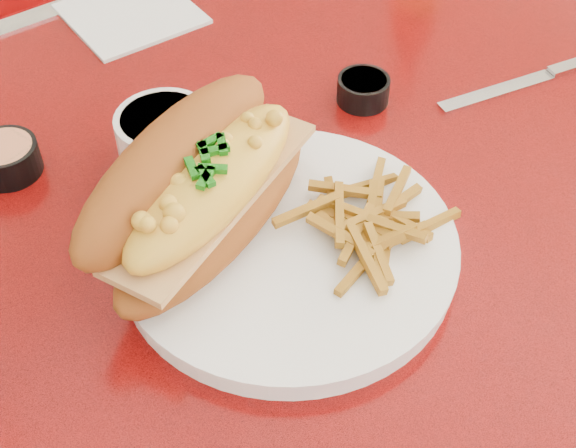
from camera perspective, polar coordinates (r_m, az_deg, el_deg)
diner_table at (r=0.88m, az=3.53°, el=-3.05°), size 1.23×0.83×0.77m
booth_bench_far at (r=1.63m, az=-15.49°, el=7.16°), size 1.20×0.51×0.90m
dinner_plate at (r=0.66m, az=-0.00°, el=-1.71°), size 0.30×0.30×0.02m
mac_hoagie at (r=0.64m, az=-6.27°, el=2.68°), size 0.27×0.21×0.11m
fries_pile at (r=0.66m, az=5.84°, el=0.55°), size 0.10×0.09×0.03m
fork at (r=0.72m, az=-0.59°, el=3.68°), size 0.04×0.13×0.00m
gravy_ramekin at (r=0.75m, az=-8.72°, el=6.15°), size 0.11×0.11×0.05m
sauce_cup_left at (r=0.78m, az=-19.41°, el=4.50°), size 0.07×0.07×0.03m
sauce_cup_right at (r=0.82m, az=5.38°, el=9.55°), size 0.07×0.07×0.03m
knife at (r=0.90m, az=17.64°, el=9.99°), size 0.21×0.06×0.01m
paper_napkin at (r=0.97m, az=-11.10°, el=14.46°), size 0.14×0.14×0.00m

